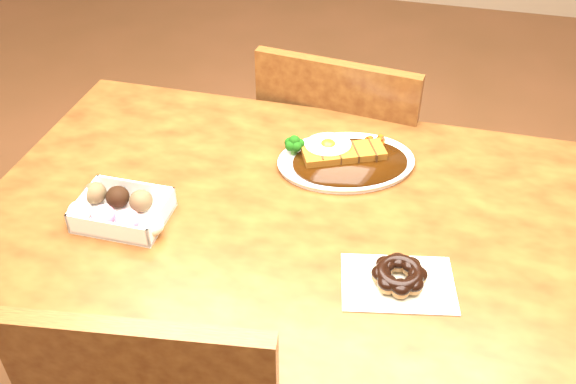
% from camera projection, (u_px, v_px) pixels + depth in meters
% --- Properties ---
extents(table, '(1.20, 0.80, 0.75)m').
position_uv_depth(table, '(288.00, 252.00, 1.29)').
color(table, '#461F0E').
rests_on(table, ground).
extents(chair_far, '(0.47, 0.47, 0.87)m').
position_uv_depth(chair_far, '(344.00, 170.00, 1.80)').
color(chair_far, '#461F0E').
rests_on(chair_far, ground).
extents(katsu_curry_plate, '(0.34, 0.29, 0.06)m').
position_uv_depth(katsu_curry_plate, '(344.00, 158.00, 1.35)').
color(katsu_curry_plate, white).
rests_on(katsu_curry_plate, table).
extents(donut_box, '(0.19, 0.13, 0.05)m').
position_uv_depth(donut_box, '(120.00, 209.00, 1.20)').
color(donut_box, white).
rests_on(donut_box, table).
extents(pon_de_ring, '(0.21, 0.17, 0.04)m').
position_uv_depth(pon_de_ring, '(399.00, 276.00, 1.07)').
color(pon_de_ring, silver).
rests_on(pon_de_ring, table).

